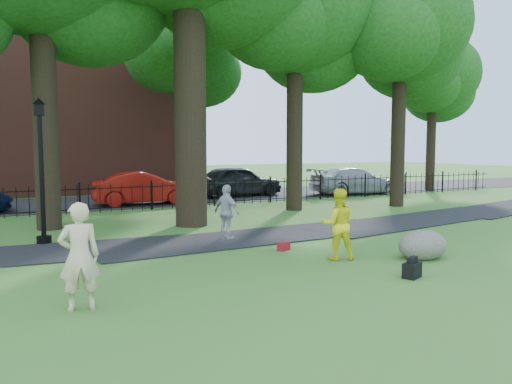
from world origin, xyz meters
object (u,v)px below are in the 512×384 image
man (338,224)px  red_sedan (144,188)px  lamppost (42,173)px  woman (79,256)px  boulder (423,243)px

man → red_sedan: man is taller
man → lamppost: 8.34m
woman → lamppost: lamppost is taller
woman → man: woman is taller
man → boulder: 2.19m
red_sedan → boulder: bearing=-161.4°
woman → lamppost: bearing=-86.8°
boulder → man: bearing=155.8°
boulder → lamppost: (-8.14, 6.35, 1.63)m
man → lamppost: (-6.19, 5.47, 1.14)m
lamppost → woman: bearing=-82.5°
man → lamppost: bearing=-16.5°
woman → boulder: 8.13m
lamppost → red_sedan: 9.71m
boulder → red_sedan: red_sedan is taller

